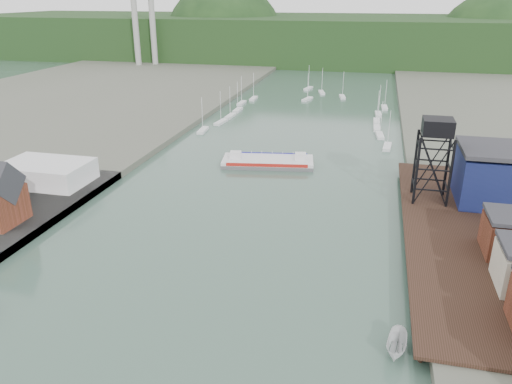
% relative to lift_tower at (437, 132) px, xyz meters
% --- Properties ---
extents(east_pier, '(14.00, 70.00, 2.45)m').
position_rel_lift_tower_xyz_m(east_pier, '(2.00, -13.00, -13.75)').
color(east_pier, black).
rests_on(east_pier, ground).
extents(white_shed, '(18.00, 12.00, 4.50)m').
position_rel_lift_tower_xyz_m(white_shed, '(-79.00, -8.00, -11.80)').
color(white_shed, silver).
rests_on(white_shed, west_quay).
extents(lift_tower, '(6.50, 6.50, 16.00)m').
position_rel_lift_tower_xyz_m(lift_tower, '(0.00, 0.00, 0.00)').
color(lift_tower, black).
rests_on(lift_tower, east_pier).
extents(marina_sailboats, '(57.71, 92.65, 0.90)m').
position_rel_lift_tower_xyz_m(marina_sailboats, '(-34.92, 80.46, -15.30)').
color(marina_sailboats, silver).
rests_on(marina_sailboats, ground).
extents(smokestacks, '(11.20, 8.20, 60.00)m').
position_rel_lift_tower_xyz_m(smokestacks, '(-141.00, 174.50, 14.35)').
color(smokestacks, '#989994').
rests_on(smokestacks, ground).
extents(distant_hills, '(500.00, 120.00, 80.00)m').
position_rel_lift_tower_xyz_m(distant_hills, '(-38.98, 243.35, -5.27)').
color(distant_hills, black).
rests_on(distant_hills, ground).
extents(chain_ferry, '(23.37, 12.30, 3.20)m').
position_rel_lift_tower_xyz_m(chain_ferry, '(-36.28, 19.21, -14.73)').
color(chain_ferry, '#555558').
rests_on(chain_ferry, ground).
extents(motorboat, '(3.07, 6.23, 2.31)m').
position_rel_lift_tower_xyz_m(motorboat, '(-6.69, -45.27, -14.49)').
color(motorboat, silver).
rests_on(motorboat, ground).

